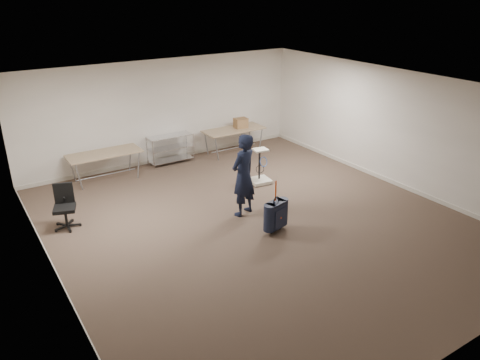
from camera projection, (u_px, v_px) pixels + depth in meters
ground at (257, 222)px, 9.76m from camera, size 9.00×9.00×0.00m
room_shell at (223, 197)px, 10.81m from camera, size 8.00×9.00×9.00m
folding_table_left at (104, 155)px, 11.61m from camera, size 1.80×0.75×0.73m
folding_table_right at (234, 131)px, 13.51m from camera, size 1.80×0.75×0.73m
wire_shelf at (170, 148)px, 12.84m from camera, size 1.22×0.47×0.80m
person at (243, 175)px, 9.79m from camera, size 0.76×0.62×1.80m
suitcase at (276, 215)px, 9.26m from camera, size 0.45×0.32×1.10m
office_chair at (66, 214)px, 9.49m from camera, size 0.55×0.55×0.90m
equipment_cart at (260, 174)px, 11.61m from camera, size 0.55×0.55×0.89m
cardboard_box at (241, 123)px, 13.57m from camera, size 0.39×0.30×0.28m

